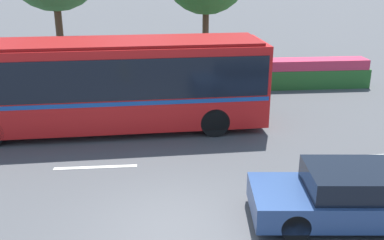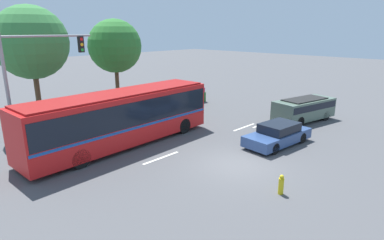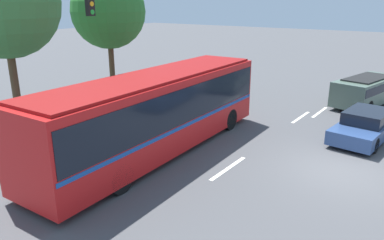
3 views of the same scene
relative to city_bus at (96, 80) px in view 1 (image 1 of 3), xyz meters
The scene contains 6 objects.
ground_plane 7.16m from the city_bus, 70.45° to the right, with size 140.00×140.00×0.00m, color #4C4C4F.
city_bus is the anchor object (origin of this frame).
sedan_foreground 9.17m from the city_bus, 45.59° to the right, with size 4.61×2.21×1.30m.
flowering_hedge 8.58m from the city_bus, 34.89° to the left, with size 10.30×1.07×1.34m.
lane_stripe_near 3.64m from the city_bus, 86.31° to the right, with size 2.40×0.16×0.01m, color silver.
lane_stripe_mid 8.62m from the city_bus, 21.57° to the right, with size 2.40×0.16×0.01m, color silver.
Camera 1 is at (-0.37, -8.53, 5.66)m, focal length 41.53 mm.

